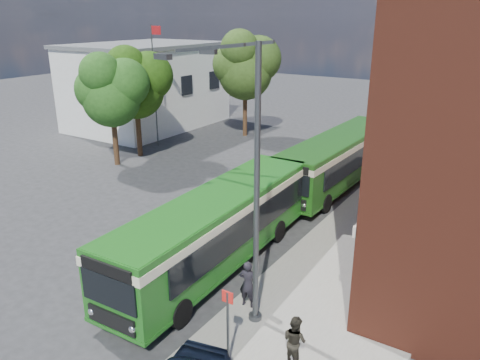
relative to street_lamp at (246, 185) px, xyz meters
The scene contains 14 objects.
ground 7.10m from the street_lamp, 157.54° to the left, with size 120.00×120.00×0.00m, color #2B2B2E.
pavement 11.27m from the street_lamp, 77.80° to the left, with size 6.00×48.00×0.15m, color gray.
kerb_line 11.12m from the street_lamp, 95.07° to the left, with size 0.12×48.00×0.01m, color beige.
white_building 30.38m from the street_lamp, 138.79° to the left, with size 9.40×13.40×7.30m.
flagpole 22.89m from the street_lamp, 139.05° to the left, with size 0.95×0.10×9.00m.
street_lamp is the anchor object (origin of this frame).
bus_stop_sign 4.02m from the street_lamp, 70.87° to the right, with size 0.35×0.08×2.52m.
bus_front 4.83m from the street_lamp, 138.80° to the left, with size 2.92×11.96×3.02m.
bus_rear 14.60m from the street_lamp, 99.20° to the left, with size 2.96×12.45×3.02m.
pedestrian_a 3.83m from the street_lamp, 115.36° to the left, with size 0.62×0.41×1.71m, color black.
pedestrian_b 4.69m from the street_lamp, 27.08° to the right, with size 0.77×0.60×1.58m, color black.
tree_left 19.11m from the street_lamp, 149.02° to the left, with size 4.45×4.23×7.51m.
tree_mid 20.57m from the street_lamp, 143.53° to the left, with size 4.62×4.39×7.80m.
tree_right 25.15m from the street_lamp, 121.89° to the left, with size 5.12×4.87×8.64m.
Camera 1 is at (11.79, -13.30, 9.67)m, focal length 35.00 mm.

